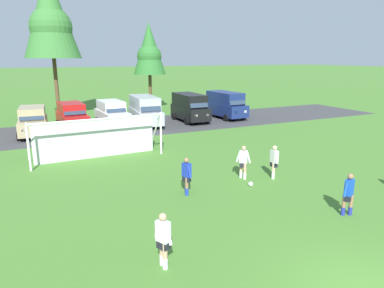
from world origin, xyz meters
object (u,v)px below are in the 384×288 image
(soccer_ball, at_px, (251,184))
(player_striker_near, at_px, (348,194))
(soccer_goal, at_px, (97,137))
(parked_car_slot_center_left, at_px, (112,113))
(parked_car_slot_far_left, at_px, (33,121))
(parked_car_slot_right, at_px, (226,104))
(player_defender_far, at_px, (163,240))
(parked_car_slot_center_right, at_px, (190,107))
(parked_car_slot_left, at_px, (72,116))
(player_trailing_back, at_px, (243,162))
(player_midfield_center, at_px, (274,162))
(parked_car_slot_center, at_px, (145,110))
(player_winger_left, at_px, (187,176))

(soccer_ball, bearing_deg, player_striker_near, -69.56)
(soccer_goal, distance_m, parked_car_slot_center_left, 9.96)
(parked_car_slot_far_left, height_order, parked_car_slot_right, parked_car_slot_right)
(soccer_goal, xyz_separation_m, player_striker_near, (6.91, -11.72, -0.47))
(player_striker_near, bearing_deg, player_defender_far, -178.78)
(soccer_ball, relative_size, parked_car_slot_center_right, 0.05)
(parked_car_slot_left, bearing_deg, soccer_goal, -88.73)
(parked_car_slot_far_left, bearing_deg, parked_car_slot_center_right, 1.54)
(soccer_goal, xyz_separation_m, parked_car_slot_far_left, (-3.15, 8.29, -0.18))
(player_trailing_back, bearing_deg, soccer_ball, -104.76)
(player_midfield_center, relative_size, parked_car_slot_left, 0.35)
(parked_car_slot_left, bearing_deg, parked_car_slot_far_left, -157.36)
(soccer_ball, relative_size, soccer_goal, 0.03)
(player_trailing_back, bearing_deg, player_defender_far, -139.44)
(soccer_goal, height_order, parked_car_slot_left, soccer_goal)
(player_striker_near, relative_size, parked_car_slot_center, 0.33)
(player_striker_near, distance_m, parked_car_slot_center_right, 20.61)
(player_defender_far, height_order, parked_car_slot_center, parked_car_slot_center)
(player_trailing_back, relative_size, parked_car_slot_right, 0.33)
(soccer_goal, distance_m, parked_car_slot_right, 16.46)
(soccer_goal, xyz_separation_m, parked_car_slot_center, (5.68, 8.46, 0.05))
(parked_car_slot_right, bearing_deg, player_winger_left, -125.72)
(parked_car_slot_center_left, relative_size, parked_car_slot_center_right, 0.97)
(soccer_ball, height_order, player_striker_near, player_striker_near)
(player_winger_left, height_order, player_trailing_back, same)
(soccer_goal, relative_size, parked_car_slot_right, 1.53)
(player_trailing_back, height_order, parked_car_slot_center_right, parked_car_slot_center_right)
(parked_car_slot_far_left, xyz_separation_m, parked_car_slot_left, (2.94, 1.23, 0.00))
(player_midfield_center, height_order, parked_car_slot_center_right, parked_car_slot_center_right)
(player_striker_near, xyz_separation_m, parked_car_slot_far_left, (-10.06, 20.02, 0.29))
(player_trailing_back, bearing_deg, parked_car_slot_right, 61.90)
(parked_car_slot_center, bearing_deg, soccer_goal, -123.87)
(soccer_goal, distance_m, player_midfield_center, 10.10)
(player_winger_left, bearing_deg, parked_car_slot_left, 98.68)
(player_midfield_center, height_order, player_defender_far, same)
(player_midfield_center, relative_size, parked_car_slot_right, 0.33)
(soccer_ball, xyz_separation_m, parked_car_slot_left, (-5.61, 17.20, 1.00))
(player_midfield_center, height_order, parked_car_slot_center_left, parked_car_slot_center_left)
(parked_car_slot_center_left, height_order, parked_car_slot_right, parked_car_slot_right)
(parked_car_slot_right, bearing_deg, soccer_goal, -147.67)
(soccer_ball, xyz_separation_m, parked_car_slot_center_right, (4.61, 16.33, 1.23))
(soccer_ball, relative_size, player_defender_far, 0.13)
(player_midfield_center, xyz_separation_m, parked_car_slot_center_left, (-4.01, 16.69, 0.29))
(player_defender_far, relative_size, parked_car_slot_left, 0.35)
(soccer_ball, xyz_separation_m, parked_car_slot_center_left, (-2.36, 17.16, 1.00))
(parked_car_slot_center_left, bearing_deg, parked_car_slot_center, -21.26)
(player_striker_near, distance_m, player_midfield_center, 4.52)
(parked_car_slot_center_left, bearing_deg, player_trailing_back, -80.67)
(player_defender_far, xyz_separation_m, parked_car_slot_center, (6.16, 20.34, 0.52))
(parked_car_slot_left, relative_size, parked_car_slot_center, 0.96)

